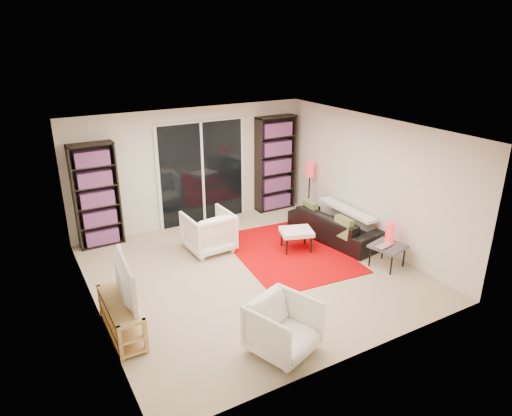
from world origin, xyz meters
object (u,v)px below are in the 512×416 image
object	(u,v)px
bookshelf_left	(96,196)
ottoman	(296,233)
side_table	(388,248)
sofa	(335,226)
armchair_back	(209,231)
armchair_front	(283,327)
bookshelf_right	(275,164)
floor_lamp	(310,176)
tv_stand	(122,317)

from	to	relation	value
bookshelf_left	ottoman	bearing A→B (deg)	-33.28
side_table	bookshelf_left	bearing A→B (deg)	140.69
sofa	armchair_back	size ratio (longest dim) A/B	2.30
armchair_front	side_table	xyz separation A→B (m)	(2.75, 1.00, 0.01)
bookshelf_right	ottoman	distance (m)	2.27
ottoman	floor_lamp	size ratio (longest dim) A/B	0.56
bookshelf_right	armchair_back	size ratio (longest dim) A/B	2.56
side_table	tv_stand	bearing A→B (deg)	175.38
armchair_front	floor_lamp	xyz separation A→B (m)	(2.95, 3.56, 0.56)
tv_stand	ottoman	world-z (taller)	tv_stand
ottoman	floor_lamp	bearing A→B (deg)	46.89
ottoman	sofa	bearing A→B (deg)	1.79
side_table	sofa	bearing A→B (deg)	93.02
bookshelf_right	ottoman	size ratio (longest dim) A/B	3.05
bookshelf_right	floor_lamp	world-z (taller)	bookshelf_right
ottoman	side_table	size ratio (longest dim) A/B	1.10
side_table	floor_lamp	distance (m)	2.63
bookshelf_left	side_table	xyz separation A→B (m)	(4.05, -3.31, -0.62)
bookshelf_left	ottoman	size ratio (longest dim) A/B	2.84
tv_stand	floor_lamp	bearing A→B (deg)	25.60
sofa	armchair_back	xyz separation A→B (m)	(-2.31, 0.76, 0.10)
tv_stand	floor_lamp	world-z (taller)	floor_lamp
armchair_back	armchair_front	xyz separation A→B (m)	(-0.37, -3.09, -0.02)
sofa	floor_lamp	bearing A→B (deg)	-21.51
bookshelf_right	floor_lamp	size ratio (longest dim) A/B	1.72
sofa	armchair_front	world-z (taller)	armchair_front
sofa	armchair_back	bearing A→B (deg)	62.52
bookshelf_left	armchair_back	bearing A→B (deg)	-36.17
sofa	side_table	world-z (taller)	sofa
bookshelf_right	armchair_front	world-z (taller)	bookshelf_right
tv_stand	side_table	bearing A→B (deg)	-4.62
armchair_front	bookshelf_right	bearing A→B (deg)	39.33
bookshelf_right	armchair_back	distance (m)	2.59
tv_stand	sofa	world-z (taller)	sofa
bookshelf_right	tv_stand	distance (m)	5.21
bookshelf_right	armchair_front	bearing A→B (deg)	-120.65
sofa	floor_lamp	size ratio (longest dim) A/B	1.55
bookshelf_right	side_table	bearing A→B (deg)	-86.61
sofa	armchair_back	distance (m)	2.44
bookshelf_left	side_table	bearing A→B (deg)	-39.31
bookshelf_right	armchair_front	xyz separation A→B (m)	(-2.55, -4.31, -0.70)
bookshelf_left	armchair_back	xyz separation A→B (m)	(1.67, -1.22, -0.60)
tv_stand	ottoman	xyz separation A→B (m)	(3.43, 0.95, 0.08)
bookshelf_left	armchair_front	size ratio (longest dim) A/B	2.53
armchair_back	floor_lamp	world-z (taller)	floor_lamp
armchair_front	side_table	size ratio (longest dim) A/B	1.23
tv_stand	sofa	size ratio (longest dim) A/B	0.61
armchair_front	side_table	bearing A→B (deg)	-0.10
side_table	floor_lamp	xyz separation A→B (m)	(0.20, 2.57, 0.55)
bookshelf_right	armchair_front	distance (m)	5.06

